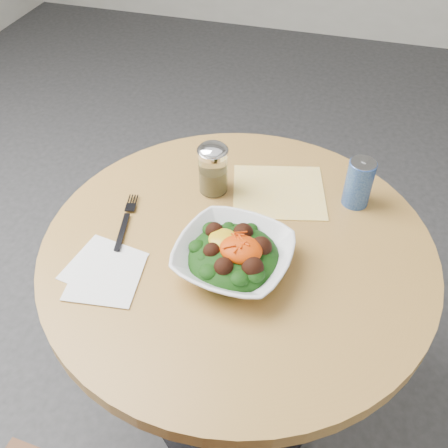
% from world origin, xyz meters
% --- Properties ---
extents(ground, '(6.00, 6.00, 0.00)m').
position_xyz_m(ground, '(0.00, 0.00, 0.00)').
color(ground, '#2E2E30').
rests_on(ground, ground).
extents(table, '(0.90, 0.90, 0.75)m').
position_xyz_m(table, '(0.00, 0.00, 0.55)').
color(table, black).
rests_on(table, ground).
extents(cloth_napkin, '(0.27, 0.26, 0.00)m').
position_xyz_m(cloth_napkin, '(0.05, 0.20, 0.75)').
color(cloth_napkin, yellow).
rests_on(cloth_napkin, table).
extents(paper_napkins, '(0.18, 0.19, 0.00)m').
position_xyz_m(paper_napkins, '(-0.25, -0.16, 0.75)').
color(paper_napkins, white).
rests_on(paper_napkins, table).
extents(salad_bowl, '(0.28, 0.28, 0.09)m').
position_xyz_m(salad_bowl, '(0.01, -0.07, 0.78)').
color(salad_bowl, silver).
rests_on(salad_bowl, table).
extents(fork, '(0.06, 0.19, 0.00)m').
position_xyz_m(fork, '(-0.27, -0.00, 0.76)').
color(fork, black).
rests_on(fork, table).
extents(spice_shaker, '(0.08, 0.08, 0.14)m').
position_xyz_m(spice_shaker, '(-0.11, 0.17, 0.82)').
color(spice_shaker, silver).
rests_on(spice_shaker, table).
extents(beverage_can, '(0.07, 0.07, 0.13)m').
position_xyz_m(beverage_can, '(0.24, 0.22, 0.81)').
color(beverage_can, navy).
rests_on(beverage_can, table).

